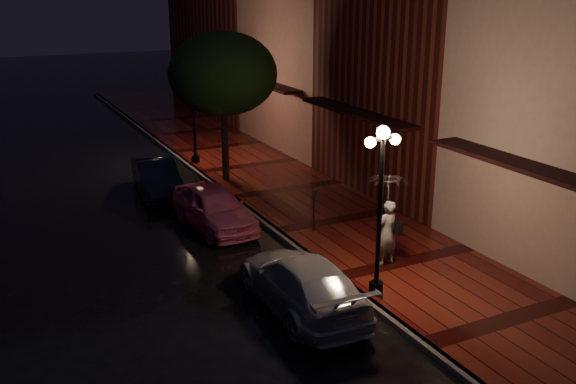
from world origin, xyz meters
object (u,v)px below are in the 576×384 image
streetlamp_near (380,201)px  woman_with_umbrella (388,206)px  silver_car (302,283)px  streetlamp_far (193,107)px  street_tree (223,76)px  parking_meter (314,206)px  navy_car (157,177)px  pink_car (214,207)px

streetlamp_near → woman_with_umbrella: (1.25, 1.37, -0.73)m
silver_car → woman_with_umbrella: size_ratio=1.79×
woman_with_umbrella → streetlamp_far: bearing=-92.2°
street_tree → woman_with_umbrella: size_ratio=2.23×
streetlamp_far → parking_meter: bearing=-86.1°
navy_car → woman_with_umbrella: size_ratio=1.55×
navy_car → parking_meter: bearing=-57.1°
streetlamp_far → navy_car: 4.49m
streetlamp_near → street_tree: (0.26, 10.99, 1.64)m
pink_car → navy_car: size_ratio=1.01×
streetlamp_near → pink_car: streetlamp_near is taller
pink_car → woman_with_umbrella: 6.15m
streetlamp_far → pink_car: bearing=-104.3°
street_tree → navy_car: bearing=-177.8°
pink_car → street_tree: bearing=60.3°
street_tree → navy_car: 4.57m
street_tree → pink_car: street_tree is taller
streetlamp_far → navy_car: (-2.59, -3.12, -1.93)m
streetlamp_near → pink_car: 7.05m
street_tree → streetlamp_far: bearing=94.9°
pink_car → streetlamp_near: bearing=-77.7°
pink_car → parking_meter: parking_meter is taller
streetlamp_far → street_tree: size_ratio=0.74×
street_tree → woman_with_umbrella: street_tree is taller
streetlamp_far → navy_car: bearing=-129.7°
parking_meter → street_tree: bearing=111.1°
streetlamp_near → street_tree: size_ratio=0.74×
streetlamp_near → navy_car: 11.35m
streetlamp_far → pink_car: streetlamp_far is taller
streetlamp_far → street_tree: bearing=-85.1°
streetlamp_far → navy_car: streetlamp_far is taller
silver_car → pink_car: bearing=-88.2°
silver_car → street_tree: bearing=-99.7°
pink_car → silver_car: 6.12m
street_tree → parking_meter: bearing=-86.6°
street_tree → streetlamp_near: bearing=-91.3°
street_tree → silver_car: 11.39m
street_tree → woman_with_umbrella: (0.99, -9.62, -2.37)m
pink_car → parking_meter: (2.55, -2.06, 0.29)m
silver_car → streetlamp_far: bearing=-96.1°
street_tree → silver_car: (-2.17, -10.60, -3.57)m
silver_car → woman_with_umbrella: bearing=-160.9°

